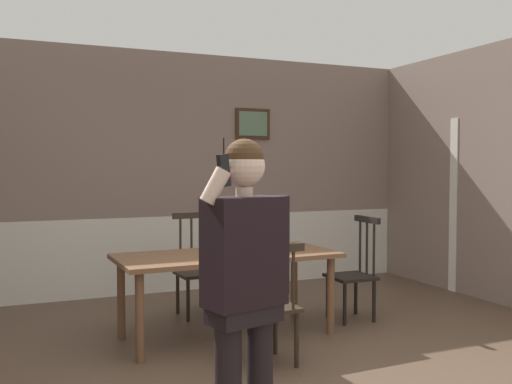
% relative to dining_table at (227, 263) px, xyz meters
% --- Properties ---
extents(room_back_partition, '(6.51, 0.17, 2.89)m').
position_rel_dining_table_xyz_m(room_back_partition, '(-0.02, 2.04, 0.73)').
color(room_back_partition, gray).
rests_on(room_back_partition, ground_plane).
extents(dining_table, '(1.97, 0.94, 0.75)m').
position_rel_dining_table_xyz_m(dining_table, '(0.00, 0.00, 0.00)').
color(dining_table, brown).
rests_on(dining_table, ground_plane).
extents(chair_near_window, '(0.42, 0.42, 1.04)m').
position_rel_dining_table_xyz_m(chair_near_window, '(-0.03, 0.83, -0.19)').
color(chair_near_window, '#2D2319').
rests_on(chair_near_window, ground_plane).
extents(chair_by_doorway, '(0.45, 0.45, 0.95)m').
position_rel_dining_table_xyz_m(chair_by_doorway, '(0.03, -0.83, -0.20)').
color(chair_by_doorway, '#2D2319').
rests_on(chair_by_doorway, ground_plane).
extents(chair_at_table_head, '(0.42, 0.42, 1.02)m').
position_rel_dining_table_xyz_m(chair_at_table_head, '(1.36, 0.04, -0.19)').
color(chair_at_table_head, black).
rests_on(chair_at_table_head, ground_plane).
extents(person_figure, '(0.55, 0.32, 1.66)m').
position_rel_dining_table_xyz_m(person_figure, '(-0.64, -2.02, 0.29)').
color(person_figure, black).
rests_on(person_figure, ground_plane).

